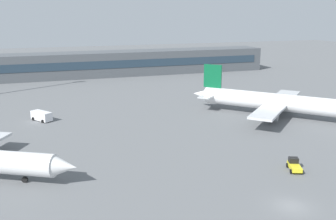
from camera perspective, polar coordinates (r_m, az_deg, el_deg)
ground_plane at (r=85.23m, az=1.70°, el=-1.81°), size 400.00×400.00×0.00m
terminal_building at (r=149.28m, az=-7.57°, el=6.80°), size 117.57×12.13×9.00m
airplane_mid at (r=92.29m, az=16.57°, el=1.01°), size 33.52×34.91×11.07m
baggage_tug_yellow at (r=63.01m, az=18.05°, el=-7.70°), size 2.85×3.90×1.75m
service_van_white at (r=90.63m, az=-18.09°, el=-0.82°), size 4.62×5.41×2.08m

